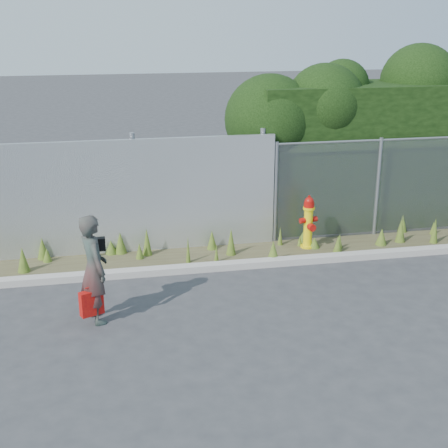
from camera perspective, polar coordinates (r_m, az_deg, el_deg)
name	(u,v)px	position (r m, az deg, el deg)	size (l,w,h in m)	color
ground	(260,312)	(9.76, 3.34, -8.08)	(80.00, 80.00, 0.00)	#363638
curb	(236,265)	(11.32, 1.10, -3.77)	(16.00, 0.22, 0.12)	#AAA299
weed_strip	(245,245)	(12.02, 1.95, -1.97)	(16.00, 1.32, 0.54)	#494229
corrugated_fence	(51,201)	(11.94, -15.56, 2.04)	(8.50, 0.21, 2.30)	#ACB0B4
chainlink_fence	(425,184)	(13.55, 17.90, 3.46)	(6.50, 0.07, 2.05)	gray
hedge	(404,130)	(14.18, 16.17, 8.28)	(7.97, 2.02, 3.80)	black
fire_hydrant	(308,223)	(12.22, 7.72, 0.08)	(0.36, 0.32, 1.07)	yellow
woman	(94,269)	(9.37, -11.82, -4.04)	(0.61, 0.40, 1.67)	#0E5A4D
red_tote_bag	(91,303)	(9.43, -12.02, -7.06)	(0.34, 0.13, 0.45)	#9D090B
black_shoulder_bag	(96,244)	(9.43, -11.59, -1.83)	(0.26, 0.11, 0.20)	black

